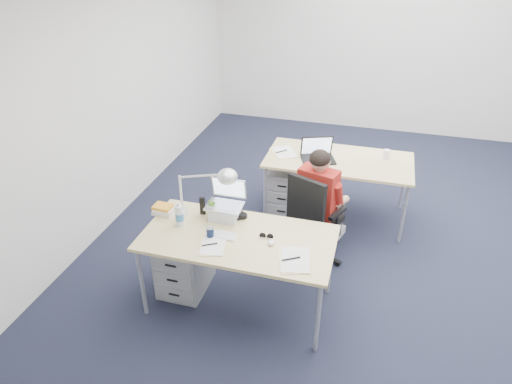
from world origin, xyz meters
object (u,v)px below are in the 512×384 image
can_koozie (210,232)px  wireless_keyboard (221,235)px  sunglasses (266,236)px  desk_lamp (199,192)px  office_chair (313,234)px  headphones (235,214)px  bear_figurine (212,209)px  book_stack (163,210)px  far_cup (386,154)px  silver_laptop (224,202)px  dark_laptop (319,150)px  seated_person (322,200)px  desk_far (339,163)px  computer_mouse (271,242)px  water_bottle (179,214)px  desk_near (238,241)px  drawer_pedestal_far (286,189)px  cordless_phone (203,206)px  drawer_pedestal_near (185,263)px

can_koozie → wireless_keyboard: bearing=27.3°
sunglasses → desk_lamp: size_ratio=0.21×
wireless_keyboard → desk_lamp: (-0.26, 0.18, 0.27)m
office_chair → headphones: size_ratio=4.22×
office_chair → sunglasses: bearing=-86.7°
office_chair → bear_figurine: 1.17m
book_stack → far_cup: (1.88, 1.70, 0.01)m
sunglasses → book_stack: bearing=170.7°
silver_laptop → dark_laptop: silver_laptop is taller
seated_person → silver_laptop: bearing=-117.4°
headphones → book_stack: book_stack is taller
desk_far → can_koozie: 1.96m
desk_far → office_chair: size_ratio=1.64×
silver_laptop → computer_mouse: size_ratio=3.96×
computer_mouse → book_stack: bearing=164.1°
sunglasses → headphones: bearing=142.7°
seated_person → silver_laptop: seated_person is taller
water_bottle → far_cup: 2.47m
sunglasses → desk_near: bearing=-170.3°
desk_far → drawer_pedestal_far: (-0.57, -0.02, -0.41)m
desk_far → dark_laptop: size_ratio=4.52×
computer_mouse → cordless_phone: 0.75m
bear_figurine → book_stack: (-0.44, -0.06, -0.04)m
wireless_keyboard → can_koozie: 0.10m
desk_far → headphones: 1.60m
computer_mouse → cordless_phone: cordless_phone is taller
office_chair → computer_mouse: office_chair is taller
sunglasses → desk_lamp: desk_lamp is taller
desk_lamp → far_cup: bearing=61.5°
desk_far → book_stack: 2.07m
desk_near → office_chair: (0.52, 0.85, -0.41)m
bear_figurine → wireless_keyboard: bearing=-36.9°
seated_person → computer_mouse: size_ratio=13.98×
desk_near → sunglasses: sunglasses is taller
desk_lamp → office_chair: bearing=50.5°
seated_person → sunglasses: seated_person is taller
dark_laptop → sunglasses: bearing=-117.7°
office_chair → water_bottle: size_ratio=4.34×
desk_near → can_koozie: bearing=-163.1°
seated_person → computer_mouse: 1.08m
office_chair → drawer_pedestal_far: office_chair is taller
drawer_pedestal_near → water_bottle: water_bottle is taller
bear_figurine → desk_near: bearing=-17.4°
office_chair → wireless_keyboard: bearing=-103.7°
computer_mouse → can_koozie: can_koozie is taller
bear_figurine → sunglasses: (0.54, -0.17, -0.07)m
sunglasses → far_cup: size_ratio=1.17×
wireless_keyboard → can_koozie: bearing=-150.8°
desk_far → drawer_pedestal_far: size_ratio=2.91×
seated_person → bear_figurine: bearing=-120.8°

